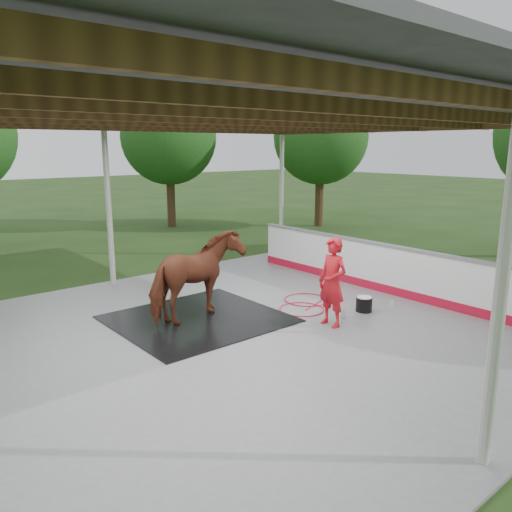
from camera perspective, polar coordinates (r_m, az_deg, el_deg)
ground at (r=9.11m, az=-3.51°, el=-9.59°), size 100.00×100.00×0.00m
concrete_slab at (r=9.10m, az=-3.51°, el=-9.44°), size 12.00×10.00×0.05m
pavilion_structure at (r=8.46m, az=-3.87°, el=16.16°), size 12.60×10.60×4.05m
dasher_board at (r=12.10m, az=14.24°, el=-1.43°), size 0.16×8.00×1.15m
tree_belt at (r=9.36m, az=-5.69°, el=14.68°), size 28.00×28.00×5.80m
rubber_mat at (r=10.04m, az=-6.64°, el=-7.14°), size 3.12×2.93×0.02m
horse at (r=9.79m, az=-6.76°, el=-2.36°), size 2.16×1.30×1.70m
handler at (r=9.53m, az=8.73°, el=-2.99°), size 0.41×0.62×1.70m
wash_bucket at (r=10.64m, az=12.24°, el=-5.37°), size 0.34×0.34×0.31m
soap_bottle_a at (r=10.18m, az=10.00°, el=-6.26°), size 0.10×0.11×0.26m
soap_bottle_b at (r=11.06m, az=15.28°, el=-5.24°), size 0.11×0.11×0.17m
hose_coil at (r=10.93m, az=5.56°, el=-5.48°), size 1.94×1.37×0.02m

